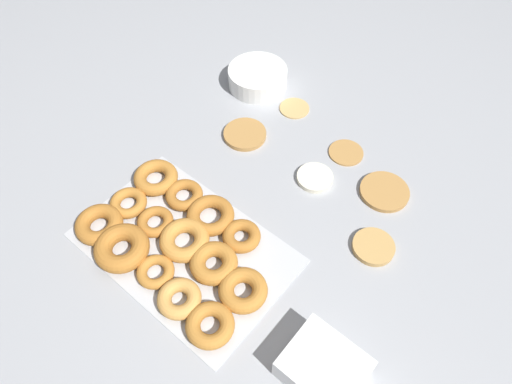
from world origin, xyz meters
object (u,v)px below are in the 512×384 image
batter_bowl (258,77)px  pancake_5 (294,108)px  pancake_3 (374,246)px  container_stack (323,368)px  pancake_2 (346,152)px  pancake_4 (245,134)px  pancake_1 (315,178)px  donut_tray (176,242)px  pancake_0 (384,192)px

batter_bowl → pancake_5: bearing=-4.7°
pancake_3 → container_stack: size_ratio=0.66×
pancake_2 → batter_bowl: batter_bowl is taller
pancake_4 → container_stack: 0.62m
pancake_5 → batter_bowl: batter_bowl is taller
pancake_1 → pancake_5: pancake_1 is taller
pancake_1 → container_stack: 0.45m
container_stack → pancake_5: bearing=131.0°
pancake_5 → donut_tray: size_ratio=0.18×
pancake_0 → pancake_3: 0.16m
pancake_0 → pancake_2: (-0.14, 0.05, -0.00)m
batter_bowl → pancake_3: bearing=-25.0°
pancake_0 → pancake_1: size_ratio=1.32×
pancake_2 → container_stack: 0.55m
pancake_5 → donut_tray: (0.06, -0.51, 0.01)m
donut_tray → container_stack: size_ratio=3.30×
pancake_5 → batter_bowl: size_ratio=0.49×
pancake_1 → pancake_3: 0.22m
pancake_4 → batter_bowl: bearing=120.3°
pancake_3 → donut_tray: size_ratio=0.20×
pancake_1 → donut_tray: size_ratio=0.19×
pancake_2 → donut_tray: size_ratio=0.19×
pancake_4 → pancake_5: size_ratio=1.36×
pancake_3 → donut_tray: bearing=-140.4°
donut_tray → pancake_2: bearing=73.8°
pancake_4 → batter_bowl: (-0.10, 0.18, 0.02)m
pancake_3 → pancake_5: size_ratio=1.13×
pancake_0 → container_stack: container_stack is taller
donut_tray → pancake_0: bearing=56.8°
pancake_2 → pancake_1: bearing=-95.9°
container_stack → pancake_4: bearing=143.8°
pancake_5 → pancake_2: bearing=-13.2°
pancake_1 → pancake_3: size_ratio=0.96×
pancake_1 → donut_tray: (-0.12, -0.35, 0.01)m
donut_tray → pancake_3: bearing=39.6°
pancake_3 → container_stack: 0.30m
pancake_0 → pancake_3: size_ratio=1.26×
pancake_1 → donut_tray: 0.37m
pancake_1 → pancake_2: 0.12m
pancake_5 → batter_bowl: 0.14m
pancake_4 → pancake_1: bearing=-0.3°
pancake_3 → pancake_5: (-0.39, 0.24, -0.00)m
pancake_0 → batter_bowl: (-0.48, 0.11, 0.02)m
donut_tray → pancake_1: bearing=70.5°
pancake_1 → pancake_5: bearing=138.3°
pancake_5 → donut_tray: 0.52m
pancake_1 → container_stack: size_ratio=0.63×
pancake_0 → donut_tray: 0.50m
pancake_0 → container_stack: 0.45m
pancake_1 → pancake_5: 0.25m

